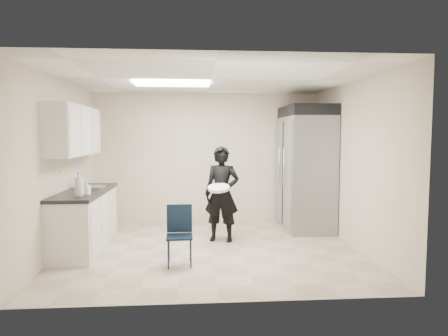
{
  "coord_description": "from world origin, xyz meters",
  "views": [
    {
      "loc": [
        -0.25,
        -6.05,
        1.75
      ],
      "look_at": [
        0.21,
        0.2,
        1.24
      ],
      "focal_mm": 32.0,
      "sensor_mm": 36.0,
      "label": 1
    }
  ],
  "objects": [
    {
      "name": "folding_chair",
      "position": [
        -0.46,
        -0.74,
        0.39
      ],
      "size": [
        0.36,
        0.36,
        0.78
      ],
      "primitive_type": "cube",
      "rotation": [
        0.0,
        0.0,
        0.03
      ],
      "color": "black",
      "rests_on": "floor"
    },
    {
      "name": "back_wall",
      "position": [
        0.0,
        2.0,
        1.3
      ],
      "size": [
        4.5,
        0.0,
        4.5
      ],
      "primitive_type": "plane",
      "rotation": [
        1.57,
        0.0,
        0.0
      ],
      "color": "beige",
      "rests_on": "floor"
    },
    {
      "name": "right_wall",
      "position": [
        2.25,
        0.0,
        1.3
      ],
      "size": [
        0.0,
        4.0,
        4.0
      ],
      "primitive_type": "plane",
      "rotation": [
        1.57,
        0.0,
        -1.57
      ],
      "color": "beige",
      "rests_on": "floor"
    },
    {
      "name": "upper_cabinets",
      "position": [
        -2.08,
        0.2,
        1.83
      ],
      "size": [
        0.35,
        1.8,
        0.75
      ],
      "primitive_type": "cube",
      "color": "silver",
      "rests_on": "left_wall"
    },
    {
      "name": "faucet",
      "position": [
        -2.13,
        0.45,
        1.02
      ],
      "size": [
        0.02,
        0.02,
        0.24
      ],
      "primitive_type": "cylinder",
      "color": "silver",
      "rests_on": "countertop"
    },
    {
      "name": "ceiling",
      "position": [
        0.0,
        0.0,
        2.6
      ],
      "size": [
        4.5,
        4.5,
        0.0
      ],
      "primitive_type": "plane",
      "rotation": [
        3.14,
        0.0,
        0.0
      ],
      "color": "white",
      "rests_on": "back_wall"
    },
    {
      "name": "bucket_lid",
      "position": [
        0.13,
        0.23,
        0.92
      ],
      "size": [
        0.43,
        0.43,
        0.04
      ],
      "primitive_type": "cylinder",
      "rotation": [
        0.0,
        0.0,
        -0.27
      ],
      "color": "silver",
      "rests_on": "man_tuxedo"
    },
    {
      "name": "notice_sticker_right",
      "position": [
        -2.24,
        0.3,
        1.18
      ],
      "size": [
        0.0,
        0.12,
        0.07
      ],
      "primitive_type": "cube",
      "color": "yellow",
      "rests_on": "left_wall"
    },
    {
      "name": "notice_sticker_left",
      "position": [
        -2.24,
        0.1,
        1.22
      ],
      "size": [
        0.0,
        0.12,
        0.07
      ],
      "primitive_type": "cube",
      "color": "yellow",
      "rests_on": "left_wall"
    },
    {
      "name": "towel_dispenser",
      "position": [
        -2.14,
        1.35,
        1.62
      ],
      "size": [
        0.22,
        0.3,
        0.35
      ],
      "primitive_type": "cube",
      "color": "black",
      "rests_on": "left_wall"
    },
    {
      "name": "countertop",
      "position": [
        -1.95,
        0.2,
        0.89
      ],
      "size": [
        0.64,
        1.95,
        0.05
      ],
      "primitive_type": "cube",
      "color": "black",
      "rests_on": "lower_counter"
    },
    {
      "name": "soap_bottle_b",
      "position": [
        -1.8,
        -0.25,
        1.01
      ],
      "size": [
        0.11,
        0.11,
        0.2
      ],
      "primitive_type": "imported",
      "rotation": [
        0.0,
        0.0,
        -0.24
      ],
      "color": "#A1A0AC",
      "rests_on": "countertop"
    },
    {
      "name": "ceiling_panel",
      "position": [
        -0.6,
        0.4,
        2.57
      ],
      "size": [
        1.2,
        0.6,
        0.02
      ],
      "primitive_type": "cube",
      "color": "white",
      "rests_on": "ceiling"
    },
    {
      "name": "man_tuxedo",
      "position": [
        0.2,
        0.48,
        0.79
      ],
      "size": [
        0.66,
        0.53,
        1.58
      ],
      "primitive_type": "imported",
      "rotation": [
        0.0,
        0.0,
        -0.27
      ],
      "color": "black",
      "rests_on": "floor"
    },
    {
      "name": "floor",
      "position": [
        0.0,
        0.0,
        0.0
      ],
      "size": [
        4.5,
        4.5,
        0.0
      ],
      "primitive_type": "plane",
      "color": "#B5A48E",
      "rests_on": "ground"
    },
    {
      "name": "fridge_compressor",
      "position": [
        1.83,
        1.27,
        2.2
      ],
      "size": [
        0.8,
        1.35,
        0.2
      ],
      "primitive_type": "cube",
      "color": "black",
      "rests_on": "commercial_fridge"
    },
    {
      "name": "lower_counter",
      "position": [
        -1.95,
        0.2,
        0.43
      ],
      "size": [
        0.6,
        1.9,
        0.86
      ],
      "primitive_type": "cube",
      "color": "silver",
      "rests_on": "floor"
    },
    {
      "name": "soap_bottle_a",
      "position": [
        -1.85,
        -0.4,
        1.08
      ],
      "size": [
        0.18,
        0.18,
        0.34
      ],
      "primitive_type": "imported",
      "rotation": [
        0.0,
        0.0,
        0.47
      ],
      "color": "silver",
      "rests_on": "countertop"
    },
    {
      "name": "left_wall",
      "position": [
        -2.25,
        0.0,
        1.3
      ],
      "size": [
        0.0,
        4.0,
        4.0
      ],
      "primitive_type": "plane",
      "rotation": [
        1.57,
        0.0,
        1.57
      ],
      "color": "beige",
      "rests_on": "floor"
    },
    {
      "name": "sink",
      "position": [
        -1.93,
        0.45,
        0.87
      ],
      "size": [
        0.42,
        0.4,
        0.14
      ],
      "primitive_type": "cube",
      "color": "gray",
      "rests_on": "countertop"
    },
    {
      "name": "commercial_fridge",
      "position": [
        1.83,
        1.27,
        1.05
      ],
      "size": [
        0.8,
        1.35,
        2.1
      ],
      "primitive_type": "cube",
      "color": "gray",
      "rests_on": "floor"
    }
  ]
}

